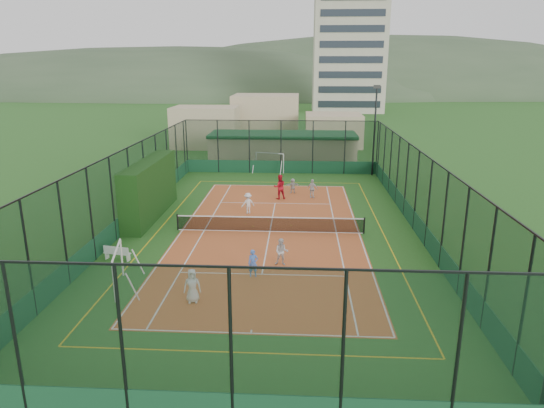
{
  "coord_description": "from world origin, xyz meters",
  "views": [
    {
      "loc": [
        1.76,
        -28.38,
        9.98
      ],
      "look_at": [
        0.01,
        2.06,
        1.2
      ],
      "focal_mm": 32.0,
      "sensor_mm": 36.0,
      "label": 1
    }
  ],
  "objects_px": {
    "floodlight_ne": "(374,131)",
    "futsal_goal_near": "(118,269)",
    "apartment_tower": "(349,41)",
    "clubhouse": "(283,148)",
    "futsal_goal_far": "(270,163)",
    "child_far_back": "(293,186)",
    "child_near_right": "(282,252)",
    "white_bench": "(117,253)",
    "child_far_left": "(248,203)",
    "child_near_mid": "(253,263)",
    "coach": "(280,187)",
    "child_far_right": "(312,189)",
    "child_near_left": "(192,286)"
  },
  "relations": [
    {
      "from": "futsal_goal_near",
      "to": "futsal_goal_far",
      "type": "bearing_deg",
      "value": -25.31
    },
    {
      "from": "futsal_goal_near",
      "to": "futsal_goal_far",
      "type": "height_order",
      "value": "futsal_goal_near"
    },
    {
      "from": "white_bench",
      "to": "child_far_left",
      "type": "relative_size",
      "value": 1.0
    },
    {
      "from": "child_far_back",
      "to": "coach",
      "type": "relative_size",
      "value": 0.63
    },
    {
      "from": "child_far_right",
      "to": "coach",
      "type": "xyz_separation_m",
      "value": [
        -2.53,
        -0.41,
        0.21
      ]
    },
    {
      "from": "futsal_goal_near",
      "to": "child_near_mid",
      "type": "xyz_separation_m",
      "value": [
        6.07,
        1.65,
        -0.25
      ]
    },
    {
      "from": "child_far_back",
      "to": "clubhouse",
      "type": "bearing_deg",
      "value": -93.24
    },
    {
      "from": "apartment_tower",
      "to": "child_far_left",
      "type": "bearing_deg",
      "value": -99.97
    },
    {
      "from": "futsal_goal_far",
      "to": "child_far_left",
      "type": "height_order",
      "value": "futsal_goal_far"
    },
    {
      "from": "child_far_back",
      "to": "child_far_left",
      "type": "bearing_deg",
      "value": 53.44
    },
    {
      "from": "child_far_right",
      "to": "coach",
      "type": "height_order",
      "value": "coach"
    },
    {
      "from": "clubhouse",
      "to": "child_far_left",
      "type": "xyz_separation_m",
      "value": [
        -1.76,
        -18.24,
        -0.83
      ]
    },
    {
      "from": "clubhouse",
      "to": "child_near_right",
      "type": "xyz_separation_m",
      "value": [
        0.92,
        -27.17,
        -0.85
      ]
    },
    {
      "from": "apartment_tower",
      "to": "child_far_back",
      "type": "relative_size",
      "value": 24.92
    },
    {
      "from": "child_near_mid",
      "to": "coach",
      "type": "relative_size",
      "value": 0.72
    },
    {
      "from": "apartment_tower",
      "to": "futsal_goal_near",
      "type": "height_order",
      "value": "apartment_tower"
    },
    {
      "from": "floodlight_ne",
      "to": "child_far_left",
      "type": "xyz_separation_m",
      "value": [
        -10.36,
        -12.84,
        -3.38
      ]
    },
    {
      "from": "child_far_back",
      "to": "floodlight_ne",
      "type": "bearing_deg",
      "value": -145.06
    },
    {
      "from": "child_far_right",
      "to": "clubhouse",
      "type": "bearing_deg",
      "value": -55.7
    },
    {
      "from": "white_bench",
      "to": "coach",
      "type": "bearing_deg",
      "value": 68.75
    },
    {
      "from": "floodlight_ne",
      "to": "child_near_right",
      "type": "bearing_deg",
      "value": -109.43
    },
    {
      "from": "child_near_mid",
      "to": "child_far_left",
      "type": "bearing_deg",
      "value": 86.72
    },
    {
      "from": "child_near_left",
      "to": "futsal_goal_far",
      "type": "bearing_deg",
      "value": 78.36
    },
    {
      "from": "clubhouse",
      "to": "child_far_back",
      "type": "bearing_deg",
      "value": -84.26
    },
    {
      "from": "floodlight_ne",
      "to": "futsal_goal_near",
      "type": "bearing_deg",
      "value": -121.22
    },
    {
      "from": "child_near_right",
      "to": "child_far_right",
      "type": "relative_size",
      "value": 0.97
    },
    {
      "from": "floodlight_ne",
      "to": "coach",
      "type": "bearing_deg",
      "value": -133.07
    },
    {
      "from": "white_bench",
      "to": "child_far_right",
      "type": "height_order",
      "value": "child_far_right"
    },
    {
      "from": "child_far_left",
      "to": "floodlight_ne",
      "type": "bearing_deg",
      "value": -155.56
    },
    {
      "from": "clubhouse",
      "to": "coach",
      "type": "relative_size",
      "value": 7.98
    },
    {
      "from": "child_far_left",
      "to": "coach",
      "type": "height_order",
      "value": "coach"
    },
    {
      "from": "white_bench",
      "to": "child_far_back",
      "type": "distance_m",
      "value": 17.09
    },
    {
      "from": "futsal_goal_far",
      "to": "child_near_mid",
      "type": "bearing_deg",
      "value": -72.07
    },
    {
      "from": "child_near_left",
      "to": "white_bench",
      "type": "bearing_deg",
      "value": 130.23
    },
    {
      "from": "clubhouse",
      "to": "child_far_right",
      "type": "bearing_deg",
      "value": -78.61
    },
    {
      "from": "futsal_goal_near",
      "to": "coach",
      "type": "height_order",
      "value": "coach"
    },
    {
      "from": "child_near_left",
      "to": "child_far_back",
      "type": "distance_m",
      "value": 19.39
    },
    {
      "from": "child_near_right",
      "to": "child_far_back",
      "type": "distance_m",
      "value": 14.7
    },
    {
      "from": "child_far_left",
      "to": "child_near_right",
      "type": "bearing_deg",
      "value": 80.05
    },
    {
      "from": "clubhouse",
      "to": "floodlight_ne",
      "type": "bearing_deg",
      "value": -32.12
    },
    {
      "from": "coach",
      "to": "child_far_right",
      "type": "bearing_deg",
      "value": 173.56
    },
    {
      "from": "child_near_right",
      "to": "futsal_goal_near",
      "type": "bearing_deg",
      "value": -154.62
    },
    {
      "from": "futsal_goal_near",
      "to": "futsal_goal_far",
      "type": "distance_m",
      "value": 26.14
    },
    {
      "from": "child_near_left",
      "to": "child_near_right",
      "type": "distance_m",
      "value": 5.66
    },
    {
      "from": "child_near_right",
      "to": "clubhouse",
      "type": "bearing_deg",
      "value": 94.5
    },
    {
      "from": "floodlight_ne",
      "to": "child_near_right",
      "type": "xyz_separation_m",
      "value": [
        -7.68,
        -21.77,
        -3.4
      ]
    },
    {
      "from": "apartment_tower",
      "to": "clubhouse",
      "type": "bearing_deg",
      "value": -101.31
    },
    {
      "from": "floodlight_ne",
      "to": "futsal_goal_far",
      "type": "bearing_deg",
      "value": 175.88
    },
    {
      "from": "apartment_tower",
      "to": "child_near_left",
      "type": "height_order",
      "value": "apartment_tower"
    },
    {
      "from": "futsal_goal_far",
      "to": "child_near_mid",
      "type": "relative_size",
      "value": 2.13
    }
  ]
}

